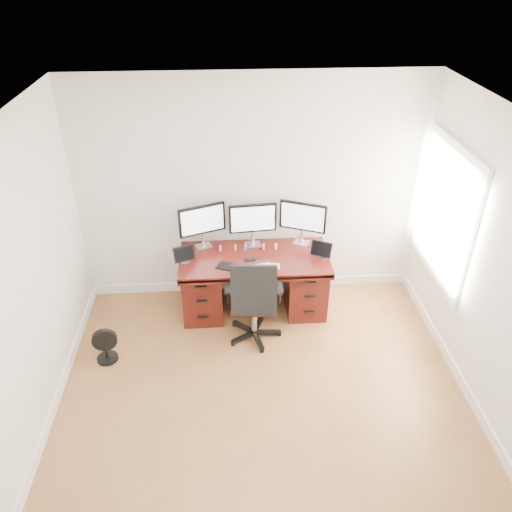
{
  "coord_description": "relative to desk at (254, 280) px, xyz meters",
  "views": [
    {
      "loc": [
        -0.3,
        -2.98,
        3.78
      ],
      "look_at": [
        0.0,
        1.5,
        0.95
      ],
      "focal_mm": 35.0,
      "sensor_mm": 36.0,
      "label": 1
    }
  ],
  "objects": [
    {
      "name": "desk",
      "position": [
        0.0,
        0.0,
        0.0
      ],
      "size": [
        1.7,
        0.8,
        0.75
      ],
      "color": "#45110D",
      "rests_on": "ground"
    },
    {
      "name": "trackpad",
      "position": [
        0.21,
        -0.25,
        0.35
      ],
      "size": [
        0.13,
        0.13,
        0.01
      ],
      "primitive_type": "cube",
      "rotation": [
        0.0,
        0.0,
        -0.09
      ],
      "color": "silver",
      "rests_on": "desk"
    },
    {
      "name": "office_chair",
      "position": [
        -0.04,
        -0.56,
        -0.05
      ],
      "size": [
        0.63,
        0.61,
        1.07
      ],
      "rotation": [
        0.0,
        0.0,
        -0.07
      ],
      "color": "black",
      "rests_on": "ground"
    },
    {
      "name": "keyboard",
      "position": [
        0.03,
        -0.26,
        0.36
      ],
      "size": [
        0.28,
        0.15,
        0.01
      ],
      "primitive_type": "cube",
      "rotation": [
        0.0,
        0.0,
        0.15
      ],
      "color": "white",
      "rests_on": "desk"
    },
    {
      "name": "tablet_right",
      "position": [
        0.76,
        -0.08,
        0.43
      ],
      "size": [
        0.24,
        0.17,
        0.19
      ],
      "rotation": [
        0.0,
        0.0,
        -0.5
      ],
      "color": "silver",
      "rests_on": "desk"
    },
    {
      "name": "monitor_right",
      "position": [
        0.58,
        0.24,
        0.68
      ],
      "size": [
        0.52,
        0.25,
        0.53
      ],
      "rotation": [
        0.0,
        0.0,
        -0.4
      ],
      "color": "silver",
      "rests_on": "desk"
    },
    {
      "name": "figurine_pink",
      "position": [
        0.12,
        0.12,
        0.39
      ],
      "size": [
        0.03,
        0.03,
        0.08
      ],
      "color": "#D95C82",
      "rests_on": "desk"
    },
    {
      "name": "monitor_left",
      "position": [
        -0.58,
        0.24,
        0.68
      ],
      "size": [
        0.53,
        0.23,
        0.53
      ],
      "rotation": [
        0.0,
        0.0,
        0.37
      ],
      "color": "silver",
      "rests_on": "desk"
    },
    {
      "name": "figurine_purple",
      "position": [
        -0.38,
        0.12,
        0.39
      ],
      "size": [
        0.03,
        0.03,
        0.08
      ],
      "color": "#B264DD",
      "rests_on": "desk"
    },
    {
      "name": "monitor_center",
      "position": [
        0.0,
        0.24,
        0.68
      ],
      "size": [
        0.55,
        0.16,
        0.53
      ],
      "rotation": [
        0.0,
        0.0,
        0.09
      ],
      "color": "silver",
      "rests_on": "desk"
    },
    {
      "name": "drawing_tablet",
      "position": [
        -0.3,
        -0.22,
        0.35
      ],
      "size": [
        0.29,
        0.24,
        0.01
      ],
      "primitive_type": "cube",
      "rotation": [
        0.0,
        0.0,
        -0.42
      ],
      "color": "black",
      "rests_on": "desk"
    },
    {
      "name": "tablet_left",
      "position": [
        -0.78,
        -0.08,
        0.43
      ],
      "size": [
        0.25,
        0.14,
        0.19
      ],
      "rotation": [
        0.0,
        0.0,
        0.35
      ],
      "color": "silver",
      "rests_on": "desk"
    },
    {
      "name": "figurine_brown",
      "position": [
        -0.21,
        0.12,
        0.39
      ],
      "size": [
        0.03,
        0.03,
        0.08
      ],
      "color": "brown",
      "rests_on": "desk"
    },
    {
      "name": "back_wall",
      "position": [
        0.0,
        0.42,
        0.95
      ],
      "size": [
        4.0,
        0.1,
        2.7
      ],
      "primitive_type": "cube",
      "color": "white",
      "rests_on": "ground"
    },
    {
      "name": "phone",
      "position": [
        -0.06,
        -0.1,
        0.35
      ],
      "size": [
        0.14,
        0.09,
        0.01
      ],
      "primitive_type": "cube",
      "rotation": [
        0.0,
        0.0,
        0.18
      ],
      "color": "black",
      "rests_on": "desk"
    },
    {
      "name": "floor_fan",
      "position": [
        -1.62,
        -0.79,
        -0.22
      ],
      "size": [
        0.27,
        0.22,
        0.39
      ],
      "rotation": [
        0.0,
        0.0,
        0.15
      ],
      "color": "black",
      "rests_on": "ground"
    },
    {
      "name": "figurine_blue",
      "position": [
        -0.1,
        0.12,
        0.39
      ],
      "size": [
        0.03,
        0.03,
        0.08
      ],
      "color": "#546ADA",
      "rests_on": "desk"
    },
    {
      "name": "figurine_yellow",
      "position": [
        0.26,
        0.12,
        0.39
      ],
      "size": [
        0.03,
        0.03,
        0.08
      ],
      "color": "#D8B376",
      "rests_on": "desk"
    },
    {
      "name": "ground",
      "position": [
        0.0,
        -1.83,
        -0.4
      ],
      "size": [
        4.5,
        4.5,
        0.0
      ],
      "primitive_type": "plane",
      "color": "olive",
      "rests_on": "ground"
    }
  ]
}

